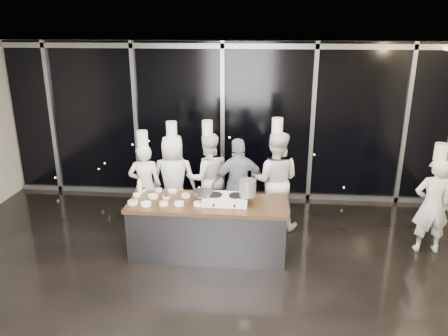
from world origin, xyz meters
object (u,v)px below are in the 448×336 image
object	(u,v)px
chef_far_left	(145,185)
chef_center	(208,177)
frying_pan	(203,192)
chef_right	(275,180)
chef_side	(432,204)
stock_pot	(248,188)
guest	(239,185)
demo_counter	(208,228)
stove	(225,199)
chef_left	(174,179)

from	to	relation	value
chef_far_left	chef_center	size ratio (longest dim) A/B	0.94
frying_pan	chef_right	world-z (taller)	chef_right
chef_side	stock_pot	bearing A→B (deg)	7.02
guest	stock_pot	bearing A→B (deg)	85.14
demo_counter	guest	xyz separation A→B (m)	(0.43, 0.99, 0.38)
guest	chef_right	distance (m)	0.65
stove	chef_right	size ratio (longest dim) A/B	0.34
chef_left	chef_center	world-z (taller)	chef_center
chef_center	stove	bearing A→B (deg)	88.93
stock_pot	chef_center	distance (m)	1.54
demo_counter	chef_left	bearing A→B (deg)	123.89
chef_far_left	chef_center	bearing A→B (deg)	-172.04
chef_left	chef_center	size ratio (longest dim) A/B	1.00
chef_left	chef_far_left	bearing A→B (deg)	22.79
chef_side	stove	bearing A→B (deg)	5.82
demo_counter	guest	bearing A→B (deg)	66.68
chef_right	frying_pan	bearing A→B (deg)	51.80
stock_pot	chef_far_left	size ratio (longest dim) A/B	0.14
chef_far_left	chef_side	size ratio (longest dim) A/B	0.99
demo_counter	stove	size ratio (longest dim) A/B	3.62
chef_center	guest	world-z (taller)	chef_center
demo_counter	chef_side	size ratio (longest dim) A/B	1.36
chef_center	chef_side	bearing A→B (deg)	147.55
stove	demo_counter	bearing A→B (deg)	-179.33
chef_far_left	chef_left	bearing A→B (deg)	-164.42
demo_counter	chef_far_left	bearing A→B (deg)	143.63
frying_pan	chef_far_left	world-z (taller)	chef_far_left
stove	stock_pot	bearing A→B (deg)	-2.31
frying_pan	guest	xyz separation A→B (m)	(0.50, 1.00, -0.23)
frying_pan	chef_left	xyz separation A→B (m)	(-0.69, 1.15, -0.22)
stove	chef_side	distance (m)	3.27
frying_pan	guest	bearing A→B (deg)	63.62
stove	chef_far_left	size ratio (longest dim) A/B	0.38
chef_far_left	stove	bearing A→B (deg)	137.89
stock_pot	chef_right	bearing A→B (deg)	68.50
stock_pot	chef_left	bearing A→B (deg)	140.10
stock_pot	chef_far_left	distance (m)	2.09
guest	chef_center	bearing A→B (deg)	-42.00
stock_pot	frying_pan	bearing A→B (deg)	179.39
chef_far_left	chef_center	distance (m)	1.14
demo_counter	chef_side	distance (m)	3.56
demo_counter	chef_center	world-z (taller)	chef_center
guest	chef_side	distance (m)	3.13
frying_pan	stock_pot	size ratio (longest dim) A/B	2.05
stock_pot	guest	distance (m)	1.07
chef_left	chef_side	distance (m)	4.33
demo_counter	frying_pan	bearing A→B (deg)	-175.35
demo_counter	frying_pan	distance (m)	0.62
chef_far_left	guest	size ratio (longest dim) A/B	1.07
stove	chef_left	world-z (taller)	chef_left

